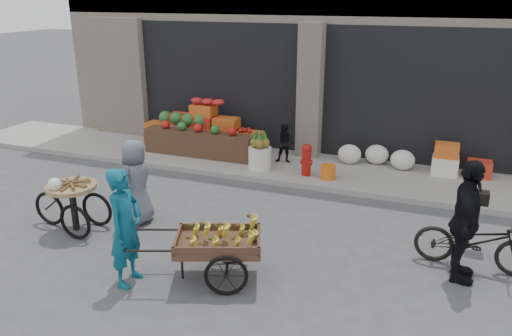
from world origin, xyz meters
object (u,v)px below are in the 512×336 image
at_px(pineapple_bin, 260,158).
at_px(banana_cart, 215,240).
at_px(vendor_woman, 125,227).
at_px(orange_bucket, 328,172).
at_px(bicycle, 475,241).
at_px(tricycle_cart, 72,200).
at_px(fire_hydrant, 306,158).
at_px(seated_person, 285,144).
at_px(cyclist, 465,222).
at_px(vendor_grey, 136,182).

bearing_deg(pineapple_bin, banana_cart, -77.45).
bearing_deg(vendor_woman, orange_bucket, -22.62).
height_order(pineapple_bin, bicycle, bicycle).
height_order(vendor_woman, tricycle_cart, vendor_woman).
distance_m(orange_bucket, tricycle_cart, 5.18).
bearing_deg(bicycle, pineapple_bin, 60.00).
bearing_deg(orange_bucket, fire_hydrant, 174.29).
height_order(seated_person, bicycle, seated_person).
xyz_separation_m(banana_cart, cyclist, (3.25, 1.25, 0.28)).
distance_m(orange_bucket, vendor_grey, 4.14).
bearing_deg(vendor_grey, cyclist, 91.92).
distance_m(pineapple_bin, tricycle_cart, 4.32).
bearing_deg(tricycle_cart, banana_cart, -10.00).
distance_m(fire_hydrant, seated_person, 0.96).
height_order(tricycle_cart, bicycle, tricycle_cart).
distance_m(fire_hydrant, cyclist, 4.41).
relative_size(orange_bucket, seated_person, 0.34).
distance_m(vendor_woman, cyclist, 4.70).
height_order(fire_hydrant, vendor_grey, vendor_grey).
xyz_separation_m(pineapple_bin, orange_bucket, (1.60, -0.10, -0.10)).
bearing_deg(bicycle, cyclist, 155.12).
xyz_separation_m(pineapple_bin, fire_hydrant, (1.10, -0.05, 0.13)).
height_order(pineapple_bin, seated_person, seated_person).
height_order(orange_bucket, vendor_grey, vendor_grey).
distance_m(orange_bucket, seated_person, 1.42).
relative_size(pineapple_bin, seated_person, 0.56).
distance_m(pineapple_bin, cyclist, 5.29).
relative_size(vendor_woman, bicycle, 1.00).
distance_m(fire_hydrant, orange_bucket, 0.55).
height_order(tricycle_cart, vendor_grey, vendor_grey).
bearing_deg(vendor_woman, bicycle, -67.38).
bearing_deg(vendor_grey, orange_bucket, 139.97).
xyz_separation_m(banana_cart, vendor_grey, (-2.10, 1.21, 0.15)).
bearing_deg(banana_cart, seated_person, 75.73).
bearing_deg(orange_bucket, tricycle_cart, -133.78).
relative_size(fire_hydrant, vendor_grey, 0.46).
relative_size(tricycle_cart, cyclist, 0.79).
height_order(fire_hydrant, seated_person, seated_person).
relative_size(banana_cart, cyclist, 1.21).
xyz_separation_m(orange_bucket, banana_cart, (-0.62, -4.29, 0.35)).
bearing_deg(banana_cart, tricycle_cart, 148.59).
xyz_separation_m(pineapple_bin, vendor_woman, (-0.13, -4.90, 0.49)).
height_order(seated_person, banana_cart, seated_person).
xyz_separation_m(banana_cart, tricycle_cart, (-2.96, 0.55, -0.05)).
bearing_deg(pineapple_bin, fire_hydrant, -2.60).
height_order(vendor_woman, cyclist, cyclist).
bearing_deg(bicycle, vendor_woman, 117.12).
relative_size(pineapple_bin, fire_hydrant, 0.73).
bearing_deg(seated_person, vendor_grey, -121.93).
bearing_deg(fire_hydrant, seated_person, 137.12).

